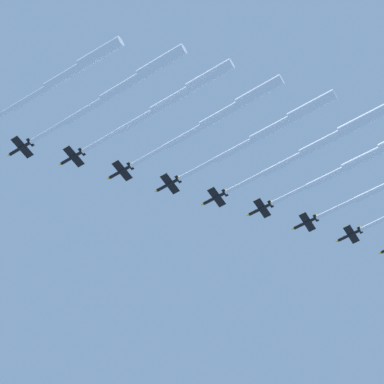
# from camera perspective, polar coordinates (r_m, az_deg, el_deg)

# --- Properties ---
(jet_lead) EXTENTS (55.86, 35.50, 3.80)m
(jet_lead) POSITION_cam_1_polar(r_m,az_deg,el_deg) (219.77, -10.16, 9.32)
(jet_lead) COLOR black
(jet_port_inner) EXTENTS (58.90, 38.39, 3.80)m
(jet_port_inner) POSITION_cam_1_polar(r_m,az_deg,el_deg) (217.59, -5.49, 8.59)
(jet_port_inner) COLOR black
(jet_starboard_inner) EXTENTS (57.77, 37.69, 3.83)m
(jet_starboard_inner) POSITION_cam_1_polar(r_m,az_deg,el_deg) (221.41, -1.48, 7.62)
(jet_starboard_inner) COLOR black
(jet_port_mid) EXTENTS (57.46, 37.78, 3.84)m
(jet_port_mid) POSITION_cam_1_polar(r_m,az_deg,el_deg) (222.88, 2.54, 6.39)
(jet_port_mid) COLOR black
(jet_starboard_mid) EXTENTS (58.55, 37.81, 3.77)m
(jet_starboard_mid) POSITION_cam_1_polar(r_m,az_deg,el_deg) (226.19, 6.69, 5.22)
(jet_starboard_mid) COLOR black
(jet_port_outer) EXTENTS (59.50, 38.16, 3.83)m
(jet_port_outer) POSITION_cam_1_polar(r_m,az_deg,el_deg) (230.24, 10.66, 4.05)
(jet_port_outer) COLOR black
(jet_starboard_outer) EXTENTS (56.99, 36.14, 3.79)m
(jet_starboard_outer) POSITION_cam_1_polar(r_m,az_deg,el_deg) (236.78, 13.84, 2.74)
(jet_starboard_outer) COLOR black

